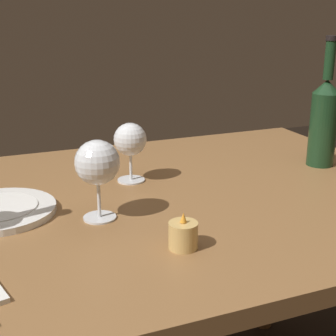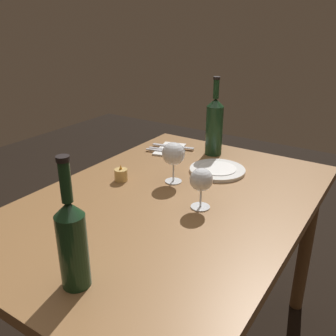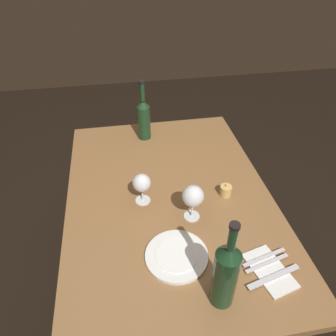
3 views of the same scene
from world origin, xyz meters
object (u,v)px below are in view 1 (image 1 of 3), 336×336
Objects in this scene: wine_glass_left at (130,141)px; wine_glass_right at (97,164)px; wine_bottle at (324,119)px; votive_candle at (183,236)px.

wine_glass_left is 0.23m from wine_glass_right.
wine_bottle reaches higher than wine_glass_left.
wine_bottle is 0.62m from votive_candle.
wine_glass_left is at bearing -7.40° from wine_bottle.
wine_glass_right is at bearing -59.95° from votive_candle.
votive_candle is at bearing 86.28° from wine_glass_left.
wine_bottle is at bearing 172.60° from wine_glass_left.
wine_glass_left is at bearing -93.72° from votive_candle.
wine_bottle reaches higher than votive_candle.
wine_bottle is (-0.51, 0.07, 0.02)m from wine_glass_left.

